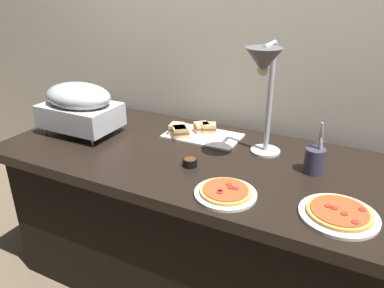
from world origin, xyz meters
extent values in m
plane|color=brown|center=(0.00, 0.00, 0.00)|extent=(8.00, 8.00, 0.00)
cube|color=beige|center=(0.00, 0.50, 1.20)|extent=(4.40, 0.04, 2.40)
cube|color=black|center=(0.00, 0.00, 0.73)|extent=(1.90, 0.84, 0.05)
cube|color=black|center=(0.00, 0.00, 0.35)|extent=(1.75, 0.74, 0.71)
cylinder|color=#B7BABF|center=(-0.82, -0.14, 0.78)|extent=(0.01, 0.01, 0.04)
cylinder|color=#B7BABF|center=(-0.50, -0.14, 0.78)|extent=(0.01, 0.01, 0.04)
cylinder|color=#B7BABF|center=(-0.82, 0.07, 0.78)|extent=(0.01, 0.01, 0.04)
cylinder|color=#B7BABF|center=(-0.50, 0.07, 0.78)|extent=(0.01, 0.01, 0.04)
cube|color=#B7BABF|center=(-0.66, -0.03, 0.86)|extent=(0.39, 0.26, 0.12)
ellipsoid|color=#B7BABF|center=(-0.66, -0.03, 0.96)|extent=(0.37, 0.25, 0.14)
cylinder|color=#B7BABF|center=(0.29, 0.17, 0.77)|extent=(0.14, 0.14, 0.01)
cylinder|color=#B7BABF|center=(0.29, 0.17, 1.02)|extent=(0.02, 0.02, 0.50)
cylinder|color=#B7BABF|center=(0.29, 0.10, 1.27)|extent=(0.02, 0.15, 0.02)
cone|color=#595B60|center=(0.29, 0.03, 1.22)|extent=(0.15, 0.15, 0.10)
sphere|color=#F9EAB2|center=(0.29, 0.03, 1.18)|extent=(0.04, 0.04, 0.04)
cylinder|color=white|center=(0.27, -0.27, 0.77)|extent=(0.24, 0.24, 0.01)
cylinder|color=gold|center=(0.27, -0.27, 0.78)|extent=(0.20, 0.20, 0.01)
cylinder|color=#B74723|center=(0.27, -0.27, 0.79)|extent=(0.17, 0.17, 0.00)
cylinder|color=maroon|center=(0.30, -0.25, 0.79)|extent=(0.02, 0.02, 0.00)
cylinder|color=maroon|center=(0.26, -0.31, 0.79)|extent=(0.02, 0.02, 0.00)
cylinder|color=maroon|center=(0.26, -0.24, 0.79)|extent=(0.02, 0.02, 0.00)
cylinder|color=maroon|center=(0.25, -0.29, 0.79)|extent=(0.02, 0.02, 0.00)
cylinder|color=maroon|center=(0.28, -0.26, 0.79)|extent=(0.02, 0.02, 0.00)
cylinder|color=white|center=(0.67, -0.22, 0.77)|extent=(0.27, 0.27, 0.01)
cylinder|color=#C68E42|center=(0.67, -0.22, 0.78)|extent=(0.22, 0.22, 0.01)
cylinder|color=#B74723|center=(0.67, -0.22, 0.79)|extent=(0.19, 0.19, 0.00)
cylinder|color=maroon|center=(0.65, -0.22, 0.79)|extent=(0.02, 0.02, 0.00)
cylinder|color=maroon|center=(0.63, -0.22, 0.79)|extent=(0.02, 0.02, 0.00)
cylinder|color=maroon|center=(0.72, -0.28, 0.79)|extent=(0.02, 0.02, 0.00)
cylinder|color=maroon|center=(0.74, -0.19, 0.79)|extent=(0.02, 0.02, 0.00)
cylinder|color=maroon|center=(0.69, -0.24, 0.79)|extent=(0.02, 0.02, 0.00)
cube|color=white|center=(-0.06, 0.21, 0.77)|extent=(0.39, 0.23, 0.01)
cube|color=tan|center=(-0.20, 0.17, 0.78)|extent=(0.08, 0.09, 0.02)
cube|color=brown|center=(-0.20, 0.17, 0.80)|extent=(0.08, 0.09, 0.01)
cube|color=tan|center=(-0.20, 0.17, 0.81)|extent=(0.08, 0.09, 0.02)
cube|color=tan|center=(-0.16, 0.15, 0.78)|extent=(0.09, 0.09, 0.02)
cube|color=brown|center=(-0.16, 0.15, 0.80)|extent=(0.09, 0.09, 0.01)
cube|color=tan|center=(-0.16, 0.15, 0.81)|extent=(0.09, 0.09, 0.02)
cube|color=tan|center=(-0.05, 0.26, 0.78)|extent=(0.09, 0.09, 0.02)
cube|color=brown|center=(-0.05, 0.26, 0.80)|extent=(0.09, 0.09, 0.01)
cube|color=tan|center=(-0.05, 0.26, 0.81)|extent=(0.09, 0.09, 0.02)
cube|color=tan|center=(-0.09, 0.25, 0.78)|extent=(0.09, 0.10, 0.02)
cube|color=brown|center=(-0.09, 0.25, 0.80)|extent=(0.09, 0.10, 0.01)
cube|color=tan|center=(-0.09, 0.25, 0.81)|extent=(0.09, 0.10, 0.02)
cube|color=tan|center=(-0.16, 0.14, 0.78)|extent=(0.11, 0.11, 0.02)
cube|color=brown|center=(-0.16, 0.14, 0.80)|extent=(0.11, 0.11, 0.01)
cube|color=tan|center=(-0.16, 0.14, 0.81)|extent=(0.11, 0.11, 0.02)
cylinder|color=black|center=(0.03, -0.12, 0.78)|extent=(0.06, 0.06, 0.04)
cylinder|color=#562D14|center=(0.03, -0.12, 0.79)|extent=(0.05, 0.05, 0.01)
cylinder|color=#383347|center=(0.53, 0.07, 0.82)|extent=(0.08, 0.08, 0.11)
cylinder|color=#B7BABF|center=(0.52, 0.09, 0.88)|extent=(0.04, 0.01, 0.17)
cylinder|color=#B7BABF|center=(0.53, 0.08, 0.87)|extent=(0.01, 0.02, 0.16)
cylinder|color=#B7BABF|center=(0.54, 0.07, 0.89)|extent=(0.03, 0.02, 0.19)
cylinder|color=#B7BABF|center=(0.55, 0.08, 0.89)|extent=(0.02, 0.04, 0.20)
camera|label=1|loc=(0.70, -1.42, 1.52)|focal=34.77mm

